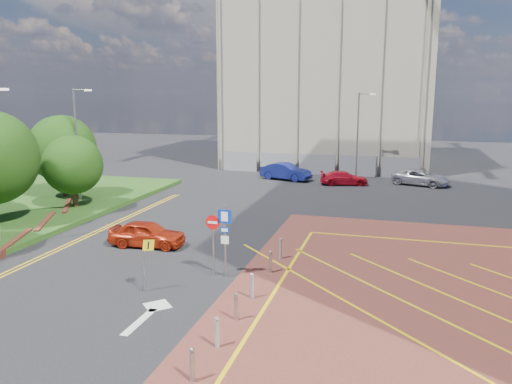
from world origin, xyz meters
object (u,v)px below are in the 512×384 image
at_px(car_red_left, 147,234).
at_px(lamp_back, 359,133).
at_px(car_silver_back, 421,178).
at_px(car_red_back, 344,178).
at_px(warning_sign, 146,259).
at_px(sign_cluster, 220,234).
at_px(lamp_left_far, 77,140).
at_px(car_blue_back, 286,171).
at_px(tree_d, 62,149).
at_px(tree_c, 73,165).

bearing_deg(car_red_left, lamp_back, -24.88).
bearing_deg(car_silver_back, car_red_back, 122.44).
height_order(warning_sign, car_silver_back, warning_sign).
bearing_deg(sign_cluster, car_red_left, 149.20).
bearing_deg(car_red_back, car_silver_back, -90.10).
xyz_separation_m(lamp_left_far, sign_cluster, (14.72, -11.02, -2.71)).
distance_m(warning_sign, car_red_left, 6.37).
xyz_separation_m(warning_sign, car_blue_back, (-0.29, 27.62, -0.65)).
bearing_deg(car_red_left, warning_sign, -156.42).
height_order(lamp_left_far, warning_sign, lamp_left_far).
distance_m(lamp_back, car_red_left, 25.80).
relative_size(lamp_back, car_red_back, 1.93).
xyz_separation_m(lamp_left_far, car_red_back, (17.61, 13.01, -4.06)).
xyz_separation_m(car_red_left, car_blue_back, (2.65, 22.02, 0.10)).
relative_size(tree_d, warning_sign, 2.70).
relative_size(tree_d, lamp_left_far, 0.76).
height_order(car_blue_back, car_red_back, car_blue_back).
xyz_separation_m(tree_d, car_red_left, (11.55, -8.89, -3.19)).
height_order(warning_sign, car_red_left, warning_sign).
relative_size(lamp_back, warning_sign, 3.56).
xyz_separation_m(tree_d, car_red_back, (19.69, 12.01, -3.27)).
relative_size(warning_sign, car_red_back, 0.54).
xyz_separation_m(tree_d, car_blue_back, (14.21, 13.13, -3.09)).
height_order(lamp_left_far, car_red_left, lamp_left_far).
xyz_separation_m(lamp_back, car_red_back, (-0.89, -2.99, -3.76)).
distance_m(tree_c, car_blue_back, 19.78).
relative_size(tree_c, tree_d, 0.81).
distance_m(car_blue_back, car_red_back, 5.60).
relative_size(tree_c, sign_cluster, 1.53).
height_order(tree_d, lamp_left_far, lamp_left_far).
bearing_deg(lamp_left_far, car_blue_back, 49.36).
bearing_deg(lamp_back, car_red_left, -110.70).
xyz_separation_m(sign_cluster, car_blue_back, (-2.59, 25.14, -1.17)).
xyz_separation_m(tree_c, car_blue_back, (11.21, 16.13, -2.41)).
bearing_deg(tree_d, warning_sign, -44.98).
bearing_deg(car_silver_back, tree_c, 143.89).
height_order(car_red_left, car_blue_back, car_blue_back).
relative_size(lamp_left_far, sign_cluster, 2.50).
height_order(tree_d, warning_sign, tree_d).
bearing_deg(tree_c, sign_cluster, -33.16).
distance_m(lamp_back, warning_sign, 30.25).
xyz_separation_m(tree_c, sign_cluster, (13.80, -9.02, -1.24)).
xyz_separation_m(tree_c, lamp_left_far, (-0.92, 2.00, 1.47)).
relative_size(sign_cluster, warning_sign, 1.42).
height_order(tree_d, car_silver_back, tree_d).
bearing_deg(tree_c, lamp_left_far, 114.71).
height_order(tree_c, car_red_back, tree_c).
bearing_deg(car_blue_back, car_silver_back, -71.44).
distance_m(car_red_left, car_red_back, 22.43).
bearing_deg(lamp_left_far, car_red_back, 36.46).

